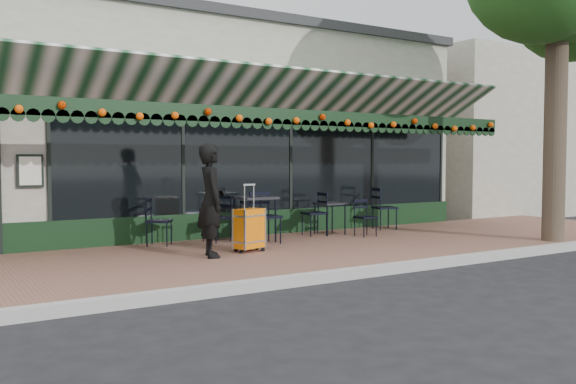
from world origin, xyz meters
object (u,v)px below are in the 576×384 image
cafe_table_a (330,206)px  chair_a_right (385,208)px  chair_b_right (251,219)px  woman (211,201)px  chair_b_left (217,218)px  chair_a_left (314,214)px  chair_a_front (365,218)px  chair_solo (159,222)px  chair_b_front (266,217)px  cafe_table_b (255,201)px  suitcase (249,229)px

cafe_table_a → chair_a_right: size_ratio=0.70×
chair_b_right → cafe_table_a: bearing=-85.9°
woman → chair_b_left: woman is taller
chair_a_left → chair_a_front: 1.03m
cafe_table_a → chair_solo: bearing=175.7°
chair_b_front → cafe_table_b: bearing=94.2°
cafe_table_b → chair_a_right: size_ratio=0.90×
chair_b_right → chair_solo: size_ratio=0.88×
suitcase → chair_b_right: bearing=41.9°
chair_a_left → chair_b_right: bearing=-93.5°
chair_solo → woman: bearing=-137.5°
cafe_table_a → chair_b_right: (-1.71, 0.23, -0.21)m
chair_a_left → chair_solo: 3.19m
chair_a_left → chair_b_left: 2.10m
woman → suitcase: 0.93m
chair_b_right → chair_solo: chair_solo is taller
chair_b_right → cafe_table_b: bearing=172.8°
cafe_table_b → chair_b_front: chair_b_front is taller
cafe_table_b → chair_a_right: bearing=4.3°
chair_b_left → suitcase: bearing=-18.4°
suitcase → cafe_table_a: size_ratio=1.71×
cafe_table_a → chair_solo: size_ratio=0.76×
cafe_table_a → cafe_table_b: cafe_table_b is taller
cafe_table_b → cafe_table_a: bearing=4.3°
chair_a_left → chair_a_front: size_ratio=1.18×
suitcase → cafe_table_a: bearing=7.1°
woman → chair_a_right: size_ratio=1.90×
cafe_table_a → chair_a_left: size_ratio=0.74×
cafe_table_b → chair_solo: (-1.72, 0.41, -0.33)m
chair_a_right → chair_solo: (-5.13, 0.15, -0.04)m
cafe_table_b → chair_a_right: (3.41, 0.25, -0.29)m
suitcase → chair_b_right: size_ratio=1.48×
chair_a_front → chair_b_right: 2.30m
suitcase → chair_b_front: bearing=26.6°
suitcase → chair_solo: size_ratio=1.30×
chair_solo → chair_a_front: bearing=-69.3°
chair_a_left → chair_b_front: size_ratio=0.92×
chair_a_front → cafe_table_b: bearing=169.6°
woman → chair_a_right: (4.86, 1.49, -0.42)m
chair_a_left → chair_b_left: (-2.09, 0.17, -0.00)m
chair_a_left → chair_b_left: bearing=-89.2°
chair_a_front → chair_b_left: chair_b_left is taller
chair_a_left → suitcase: bearing=-54.7°
chair_b_left → chair_b_front: 0.94m
chair_a_right → chair_b_left: size_ratio=1.06×
suitcase → chair_a_left: 2.49m
suitcase → chair_a_front: 3.01m
chair_b_front → chair_a_right: bearing=7.0°
woman → chair_b_left: 1.83m
chair_b_left → chair_b_right: 0.75m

